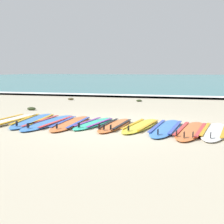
{
  "coord_description": "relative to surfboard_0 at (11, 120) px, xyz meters",
  "views": [
    {
      "loc": [
        1.87,
        -7.23,
        1.42
      ],
      "look_at": [
        -0.17,
        0.76,
        0.25
      ],
      "focal_mm": 48.96,
      "sensor_mm": 36.0,
      "label": 1
    }
  ],
  "objects": [
    {
      "name": "surfboard_9",
      "position": [
        5.23,
        -0.17,
        -0.0
      ],
      "size": [
        0.92,
        2.32,
        0.18
      ],
      "color": "white",
      "rests_on": "ground"
    },
    {
      "name": "seaweed_clump_mid_sand",
      "position": [
        -0.63,
        2.24,
        0.02
      ],
      "size": [
        0.31,
        0.24,
        0.11
      ],
      "primitive_type": "ellipsoid",
      "color": "#2D381E",
      "rests_on": "ground"
    },
    {
      "name": "surfboard_6",
      "position": [
        3.53,
        0.09,
        -0.0
      ],
      "size": [
        0.9,
        2.22,
        0.18
      ],
      "color": "yellow",
      "rests_on": "ground"
    },
    {
      "name": "surfboard_7",
      "position": [
        4.15,
        -0.04,
        -0.0
      ],
      "size": [
        0.85,
        2.44,
        0.18
      ],
      "color": "#3875CC",
      "rests_on": "ground"
    },
    {
      "name": "surfboard_0",
      "position": [
        0.0,
        0.0,
        0.0
      ],
      "size": [
        0.77,
        2.5,
        0.18
      ],
      "color": "white",
      "rests_on": "ground"
    },
    {
      "name": "surfboard_3",
      "position": [
        1.74,
        0.0,
        -0.0
      ],
      "size": [
        0.63,
        2.35,
        0.18
      ],
      "color": "orange",
      "rests_on": "ground"
    },
    {
      "name": "surfboard_5",
      "position": [
        2.9,
        0.01,
        0.0
      ],
      "size": [
        0.67,
        2.06,
        0.18
      ],
      "color": "orange",
      "rests_on": "ground"
    },
    {
      "name": "wave_foam_strip",
      "position": [
        2.79,
        7.93,
        0.02
      ],
      "size": [
        80.0,
        0.81,
        0.11
      ],
      "primitive_type": "cube",
      "color": "white",
      "rests_on": "ground"
    },
    {
      "name": "seaweed_clump_by_the_boards",
      "position": [
        -0.62,
        5.84,
        0.01
      ],
      "size": [
        0.29,
        0.23,
        0.1
      ],
      "primitive_type": "ellipsoid",
      "color": "#4C4228",
      "rests_on": "ground"
    },
    {
      "name": "surfboard_4",
      "position": [
        2.32,
        0.11,
        -0.0
      ],
      "size": [
        0.82,
        2.02,
        0.18
      ],
      "color": "#2DB793",
      "rests_on": "ground"
    },
    {
      "name": "seaweed_clump_near_shoreline",
      "position": [
        2.54,
        5.92,
        0.01
      ],
      "size": [
        0.26,
        0.2,
        0.09
      ],
      "primitive_type": "ellipsoid",
      "color": "#2D381E",
      "rests_on": "ground"
    },
    {
      "name": "surfboard_2",
      "position": [
        1.14,
        -0.02,
        -0.0
      ],
      "size": [
        0.77,
        2.55,
        0.18
      ],
      "color": "#3875CC",
      "rests_on": "ground"
    },
    {
      "name": "surfboard_8",
      "position": [
        4.72,
        -0.2,
        0.0
      ],
      "size": [
        0.93,
        2.43,
        0.18
      ],
      "color": "orange",
      "rests_on": "ground"
    },
    {
      "name": "sea",
      "position": [
        2.79,
        37.53,
        0.01
      ],
      "size": [
        80.0,
        60.0,
        0.1
      ],
      "primitive_type": "cube",
      "color": "teal",
      "rests_on": "ground"
    },
    {
      "name": "surfboard_1",
      "position": [
        0.59,
        0.14,
        -0.0
      ],
      "size": [
        0.88,
        2.58,
        0.18
      ],
      "color": "#3875CC",
      "rests_on": "ground"
    },
    {
      "name": "ground_plane",
      "position": [
        2.79,
        0.01,
        -0.04
      ],
      "size": [
        80.0,
        80.0,
        0.0
      ],
      "primitive_type": "plane",
      "color": "#B7AD93"
    }
  ]
}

